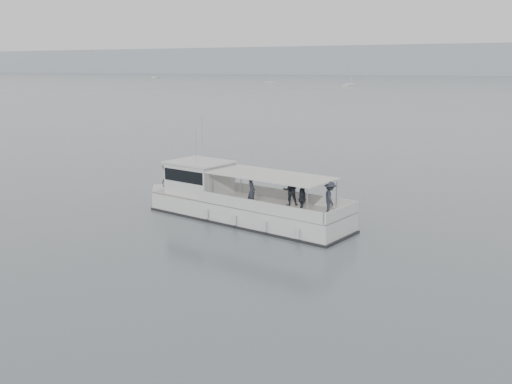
% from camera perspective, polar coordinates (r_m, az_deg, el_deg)
% --- Properties ---
extents(ground, '(1400.00, 1400.00, 0.00)m').
position_cam_1_polar(ground, '(33.14, -9.06, -1.63)').
color(ground, '#555F64').
rests_on(ground, ground).
extents(tour_boat, '(13.08, 5.20, 5.45)m').
position_cam_1_polar(tour_boat, '(30.64, -2.50, -0.92)').
color(tour_boat, silver).
rests_on(tour_boat, ground).
extents(moored_fleet, '(440.95, 368.22, 10.69)m').
position_cam_1_polar(moored_fleet, '(259.76, 16.34, 10.26)').
color(moored_fleet, silver).
rests_on(moored_fleet, ground).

